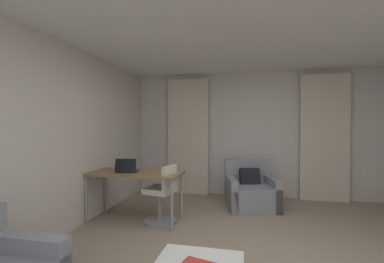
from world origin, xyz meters
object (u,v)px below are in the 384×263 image
(desk, at_px, (135,176))
(desk_chair, at_px, (162,197))
(armchair, at_px, (251,192))
(laptop, at_px, (127,169))

(desk, xyz_separation_m, desk_chair, (0.45, -0.02, -0.30))
(armchair, height_order, laptop, laptop)
(armchair, height_order, desk, armchair)
(desk, relative_size, desk_chair, 1.66)
(desk_chair, xyz_separation_m, laptop, (-0.56, -0.04, 0.41))
(desk, relative_size, laptop, 4.09)
(armchair, bearing_deg, laptop, -149.25)
(armchair, relative_size, desk_chair, 1.15)
(armchair, bearing_deg, desk, -149.20)
(laptop, bearing_deg, armchair, 30.75)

